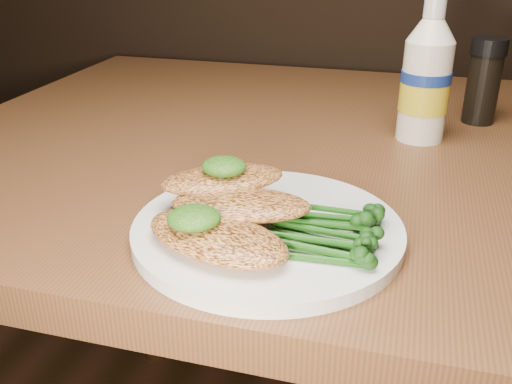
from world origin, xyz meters
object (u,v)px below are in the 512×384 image
(dining_table, at_px, (367,373))
(pepper_grinder, at_px, (484,81))
(mayo_bottle, at_px, (427,72))
(plate, at_px, (268,230))

(dining_table, xyz_separation_m, pepper_grinder, (0.11, 0.13, 0.43))
(pepper_grinder, bearing_deg, mayo_bottle, -129.88)
(dining_table, height_order, pepper_grinder, pepper_grinder)
(dining_table, xyz_separation_m, plate, (-0.09, -0.27, 0.38))
(plate, bearing_deg, dining_table, 70.91)
(plate, distance_m, mayo_bottle, 0.34)
(dining_table, distance_m, mayo_bottle, 0.47)
(pepper_grinder, bearing_deg, plate, -117.14)
(dining_table, bearing_deg, pepper_grinder, 49.33)
(mayo_bottle, bearing_deg, plate, -112.45)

